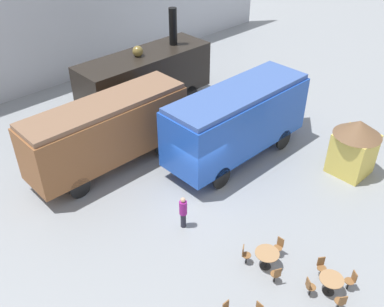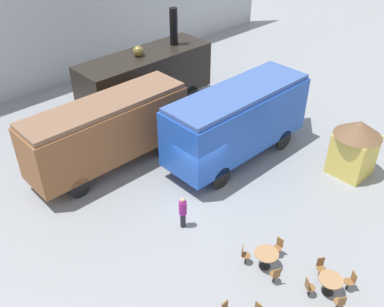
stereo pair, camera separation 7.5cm
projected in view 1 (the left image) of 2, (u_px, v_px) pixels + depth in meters
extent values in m
plane|color=gray|center=(200.00, 193.00, 20.57)|extent=(80.00, 80.00, 0.00)
cube|color=#B2B7C1|center=(30.00, 25.00, 27.31)|extent=(44.00, 0.15, 9.00)
cube|color=black|center=(145.00, 76.00, 26.43)|extent=(8.63, 2.75, 2.88)
cylinder|color=black|center=(173.00, 27.00, 26.32)|extent=(0.50, 0.50, 2.28)
sphere|color=brown|center=(138.00, 51.00, 25.20)|extent=(0.64, 0.64, 0.64)
cylinder|color=black|center=(190.00, 94.00, 28.03)|extent=(1.13, 0.12, 1.13)
cylinder|color=black|center=(164.00, 81.00, 29.60)|extent=(1.13, 0.12, 1.13)
cylinder|color=black|center=(126.00, 121.00, 25.09)|extent=(1.13, 0.12, 1.13)
cylinder|color=black|center=(101.00, 106.00, 26.66)|extent=(1.13, 0.12, 1.13)
cube|color=brown|center=(108.00, 131.00, 21.29)|extent=(8.53, 2.43, 2.75)
cube|color=brown|center=(104.00, 104.00, 20.45)|extent=(8.36, 2.24, 0.24)
cylinder|color=black|center=(163.00, 146.00, 22.93)|extent=(1.08, 0.12, 1.08)
cylinder|color=black|center=(137.00, 130.00, 24.31)|extent=(1.08, 0.12, 1.08)
cylinder|color=black|center=(80.00, 188.00, 20.02)|extent=(1.08, 0.12, 1.08)
cylinder|color=black|center=(56.00, 167.00, 21.41)|extent=(1.08, 0.12, 1.08)
cube|color=blue|center=(237.00, 120.00, 21.85)|extent=(8.24, 2.76, 2.96)
cone|color=blue|center=(295.00, 90.00, 24.72)|extent=(1.85, 2.62, 2.62)
cube|color=#3A579D|center=(239.00, 92.00, 20.95)|extent=(8.08, 2.54, 0.24)
cylinder|color=black|center=(283.00, 140.00, 23.40)|extent=(1.15, 0.12, 1.15)
cylinder|color=black|center=(247.00, 122.00, 24.98)|extent=(1.15, 0.12, 1.15)
cylinder|color=black|center=(222.00, 178.00, 20.60)|extent=(1.15, 0.12, 1.15)
cylinder|color=black|center=(184.00, 155.00, 22.17)|extent=(1.15, 0.12, 1.15)
cylinder|color=black|center=(328.00, 291.00, 15.86)|extent=(0.44, 0.44, 0.02)
cylinder|color=black|center=(330.00, 285.00, 15.66)|extent=(0.08, 0.08, 0.68)
cylinder|color=#9E754C|center=(332.00, 279.00, 15.46)|extent=(0.89, 0.89, 0.03)
cylinder|color=black|center=(265.00, 266.00, 16.85)|extent=(0.44, 0.44, 0.02)
cylinder|color=black|center=(266.00, 260.00, 16.65)|extent=(0.08, 0.08, 0.71)
cylinder|color=#9E754C|center=(267.00, 253.00, 16.43)|extent=(0.95, 0.95, 0.03)
cylinder|color=black|center=(338.00, 305.00, 15.14)|extent=(0.06, 0.06, 0.42)
cylinder|color=brown|center=(340.00, 301.00, 15.01)|extent=(0.36, 0.36, 0.03)
cube|color=brown|center=(343.00, 301.00, 14.76)|extent=(0.26, 0.19, 0.42)
cylinder|color=black|center=(348.00, 285.00, 15.85)|extent=(0.06, 0.06, 0.42)
cylinder|color=brown|center=(349.00, 281.00, 15.73)|extent=(0.36, 0.36, 0.03)
cube|color=brown|center=(354.00, 277.00, 15.62)|extent=(0.19, 0.26, 0.42)
cylinder|color=black|center=(321.00, 272.00, 16.35)|extent=(0.06, 0.06, 0.42)
cylinder|color=brown|center=(322.00, 268.00, 16.22)|extent=(0.36, 0.36, 0.03)
cube|color=brown|center=(321.00, 261.00, 16.22)|extent=(0.26, 0.19, 0.42)
cylinder|color=black|center=(310.00, 291.00, 15.64)|extent=(0.06, 0.06, 0.42)
cylinder|color=brown|center=(311.00, 287.00, 15.51)|extent=(0.36, 0.36, 0.03)
cube|color=brown|center=(308.00, 284.00, 15.36)|extent=(0.19, 0.26, 0.42)
cube|color=brown|center=(260.00, 307.00, 14.55)|extent=(0.05, 0.29, 0.42)
cube|color=brown|center=(226.00, 306.00, 14.60)|extent=(0.29, 0.05, 0.42)
cylinder|color=black|center=(274.00, 278.00, 16.13)|extent=(0.06, 0.06, 0.42)
cylinder|color=brown|center=(275.00, 274.00, 16.00)|extent=(0.36, 0.36, 0.03)
cube|color=brown|center=(278.00, 273.00, 15.75)|extent=(0.27, 0.17, 0.42)
cylinder|color=black|center=(277.00, 252.00, 17.20)|extent=(0.06, 0.06, 0.42)
cylinder|color=brown|center=(278.00, 248.00, 17.07)|extent=(0.36, 0.36, 0.03)
cube|color=brown|center=(281.00, 242.00, 17.04)|extent=(0.06, 0.29, 0.42)
cylinder|color=black|center=(246.00, 259.00, 16.89)|extent=(0.06, 0.06, 0.42)
cylinder|color=brown|center=(247.00, 255.00, 16.76)|extent=(0.36, 0.36, 0.03)
cube|color=brown|center=(243.00, 250.00, 16.66)|extent=(0.26, 0.19, 0.42)
cylinder|color=#262633|center=(183.00, 220.00, 18.49)|extent=(0.24, 0.24, 0.74)
cylinder|color=#8C1E7A|center=(183.00, 208.00, 18.10)|extent=(0.34, 0.34, 0.66)
sphere|color=tan|center=(183.00, 200.00, 17.85)|extent=(0.21, 0.21, 0.21)
cube|color=#DBC151|center=(352.00, 154.00, 21.37)|extent=(1.80, 1.80, 2.20)
cone|color=brown|center=(359.00, 128.00, 20.52)|extent=(2.34, 2.34, 0.80)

